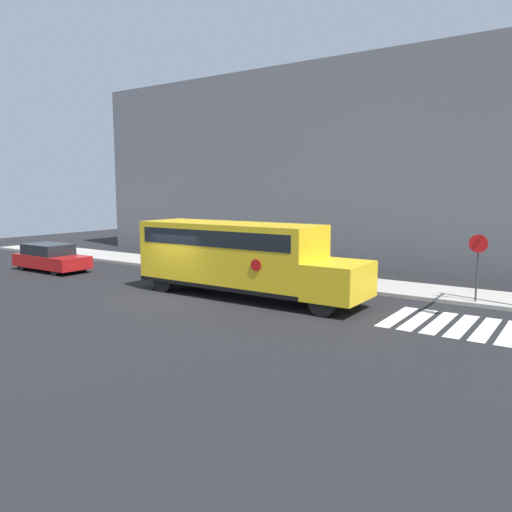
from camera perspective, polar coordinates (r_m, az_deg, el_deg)
The scene contains 7 objects.
ground_plane at distance 20.83m, azimuth -9.95°, elevation -4.56°, with size 60.00×60.00×0.00m, color black.
sidewalk_strip at distance 25.79m, azimuth 0.13°, elevation -1.94°, with size 44.00×3.00×0.15m.
building_backdrop at distance 31.07m, azimuth 6.96°, elevation 10.12°, with size 32.00×4.00×11.50m.
crosswalk_stripes at distance 17.52m, azimuth 21.37°, elevation -7.27°, with size 4.00×3.20×0.01m.
school_bus at distance 20.27m, azimuth -2.01°, elevation 0.14°, with size 9.80×2.57×3.00m.
parked_car at distance 29.02m, azimuth -22.41°, elevation -0.16°, with size 4.51×1.85×1.45m.
stop_sign at distance 20.39m, azimuth 24.00°, elevation -0.32°, with size 0.68×0.10×2.69m.
Camera 1 is at (14.23, -14.59, 4.33)m, focal length 35.00 mm.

